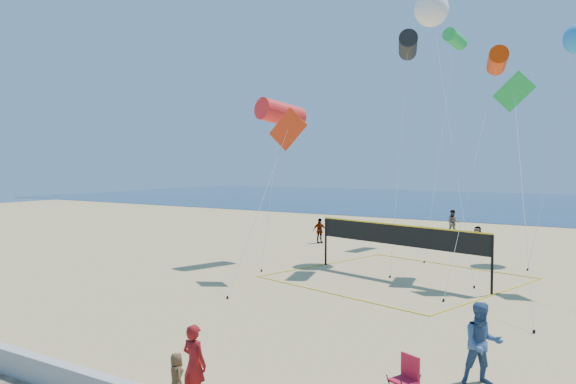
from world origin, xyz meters
The scene contains 17 objects.
ground centered at (0.00, 0.00, 0.00)m, with size 120.00×120.00×0.00m, color tan.
ocean centered at (0.00, 62.00, 0.01)m, with size 140.00×50.00×0.03m, color navy.
woman centered at (-0.59, -1.94, 0.83)m, with size 0.61×0.40×1.67m, color maroon.
toddler centered at (-0.08, -3.00, 1.03)m, with size 0.42×0.28×0.87m, color brown.
bystander_a centered at (4.25, 2.27, 0.94)m, with size 0.91×0.71×1.88m, color #345483.
far_person_0 centered at (-9.68, 19.84, 0.78)m, with size 0.91×0.38×1.55m, color gray.
far_person_1 centered at (-0.43, 21.30, 0.75)m, with size 1.38×0.44×1.49m, color gray.
far_person_3 centered at (-3.69, 28.06, 0.88)m, with size 0.86×0.67×1.76m, color gray.
camp_chair centered at (3.09, 0.60, 0.52)m, with size 0.64×0.74×1.04m.
volleyball_net centered at (-1.66, 12.41, 1.61)m, with size 10.72×10.61×2.35m.
kite_0 centered at (-8.53, 13.65, 7.53)m, with size 1.98×4.74×8.28m.
kite_1 centered at (-2.48, 15.57, 10.65)m, with size 1.58×4.48×11.24m.
kite_2 centered at (1.52, 16.21, 9.62)m, with size 1.37×8.01×10.19m.
kite_3 centered at (-5.91, 10.02, 6.23)m, with size 1.94×4.87×7.43m.
kite_4 centered at (2.77, 13.62, 7.50)m, with size 2.86×7.15×8.78m.
kite_6 centered at (-2.45, 18.91, 13.11)m, with size 5.15×7.83×14.01m.
kite_8 centered at (-2.82, 24.71, 12.66)m, with size 1.51×9.23×13.24m.
Camera 1 is at (7.16, -10.59, 5.02)m, focal length 35.00 mm.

